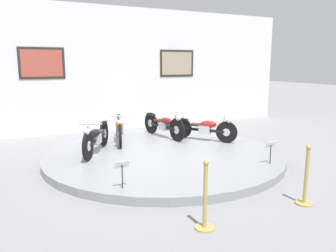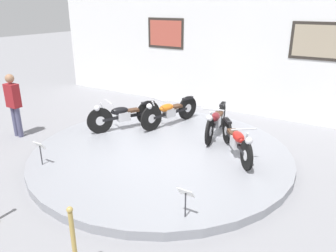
# 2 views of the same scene
# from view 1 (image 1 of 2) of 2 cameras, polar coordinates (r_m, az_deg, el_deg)

# --- Properties ---
(ground_plane) EXTENTS (60.00, 60.00, 0.00)m
(ground_plane) POSITION_cam_1_polar(r_m,az_deg,el_deg) (8.27, -0.73, -5.58)
(ground_plane) COLOR gray
(display_platform) EXTENTS (5.82, 5.82, 0.17)m
(display_platform) POSITION_cam_1_polar(r_m,az_deg,el_deg) (8.25, -0.73, -5.02)
(display_platform) COLOR gray
(display_platform) RESTS_ON ground_plane
(back_wall) EXTENTS (14.00, 0.22, 4.28)m
(back_wall) POSITION_cam_1_polar(r_m,az_deg,el_deg) (11.82, -9.27, 9.70)
(back_wall) COLOR white
(back_wall) RESTS_ON ground_plane
(motorcycle_black) EXTENTS (1.05, 1.78, 0.81)m
(motorcycle_black) POSITION_cam_1_polar(r_m,az_deg,el_deg) (8.19, -12.42, -1.90)
(motorcycle_black) COLOR black
(motorcycle_black) RESTS_ON display_platform
(motorcycle_orange) EXTENTS (0.67, 1.97, 0.81)m
(motorcycle_orange) POSITION_cam_1_polar(r_m,az_deg,el_deg) (9.24, -8.44, -0.34)
(motorcycle_orange) COLOR black
(motorcycle_orange) RESTS_ON display_platform
(motorcycle_maroon) EXTENTS (0.56, 1.99, 0.81)m
(motorcycle_maroon) POSITION_cam_1_polar(r_m,az_deg,el_deg) (9.72, -0.69, 0.29)
(motorcycle_maroon) COLOR black
(motorcycle_maroon) RESTS_ON display_platform
(motorcycle_red) EXTENTS (1.26, 1.56, 0.78)m
(motorcycle_red) POSITION_cam_1_polar(r_m,az_deg,el_deg) (9.37, 6.47, -0.32)
(motorcycle_red) COLOR black
(motorcycle_red) RESTS_ON display_platform
(info_placard_front_left) EXTENTS (0.26, 0.11, 0.51)m
(info_placard_front_left) POSITION_cam_1_polar(r_m,az_deg,el_deg) (5.81, -8.00, -7.27)
(info_placard_front_left) COLOR #333338
(info_placard_front_left) RESTS_ON display_platform
(info_placard_front_centre) EXTENTS (0.26, 0.11, 0.51)m
(info_placard_front_centre) POSITION_cam_1_polar(r_m,az_deg,el_deg) (7.49, 17.48, -3.57)
(info_placard_front_centre) COLOR #333338
(info_placard_front_centre) RESTS_ON display_platform
(stanchion_post_left_of_entry) EXTENTS (0.28, 0.28, 1.02)m
(stanchion_post_left_of_entry) POSITION_cam_1_polar(r_m,az_deg,el_deg) (4.79, 6.45, -13.72)
(stanchion_post_left_of_entry) COLOR tan
(stanchion_post_left_of_entry) RESTS_ON ground_plane
(stanchion_post_right_of_entry) EXTENTS (0.28, 0.28, 1.02)m
(stanchion_post_right_of_entry) POSITION_cam_1_polar(r_m,az_deg,el_deg) (5.99, 22.83, -9.41)
(stanchion_post_right_of_entry) COLOR tan
(stanchion_post_right_of_entry) RESTS_ON ground_plane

